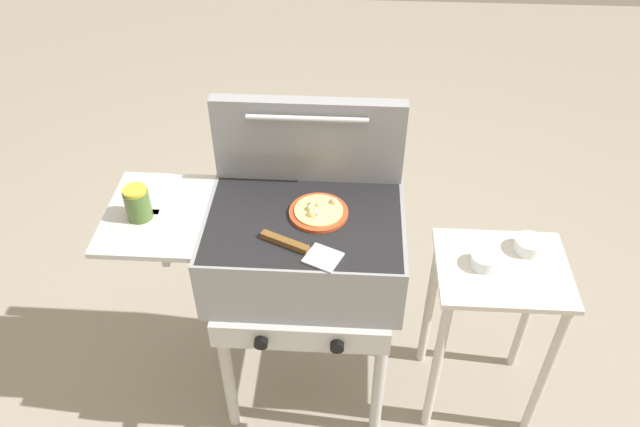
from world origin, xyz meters
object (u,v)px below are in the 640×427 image
grill (301,251)px  sauce_jar (138,203)px  pizza_cheese (318,211)px  prep_table (493,307)px  topping_bowl_near (529,245)px  spatula (300,248)px  topping_bowl_far (484,260)px

grill → sauce_jar: (-0.51, -0.02, 0.20)m
pizza_cheese → sauce_jar: (-0.56, -0.05, 0.05)m
prep_table → sauce_jar: bearing=-178.8°
grill → prep_table: grill is taller
pizza_cheese → sauce_jar: 0.57m
topping_bowl_near → spatula: bearing=-162.7°
sauce_jar → prep_table: (1.18, 0.03, -0.44)m
grill → topping_bowl_near: size_ratio=9.67×
grill → spatula: size_ratio=3.69×
grill → spatula: spatula is taller
grill → spatula: bearing=-84.3°
sauce_jar → topping_bowl_near: (1.27, 0.11, -0.22)m
grill → pizza_cheese: size_ratio=5.06×
topping_bowl_near → topping_bowl_far: bearing=-152.9°
pizza_cheese → prep_table: bearing=-2.0°
sauce_jar → topping_bowl_far: size_ratio=1.19×
grill → pizza_cheese: bearing=23.8°
sauce_jar → topping_bowl_far: (1.11, 0.03, -0.22)m
grill → prep_table: 0.72m
pizza_cheese → topping_bowl_far: size_ratio=2.02×
sauce_jar → pizza_cheese: bearing=4.7°
pizza_cheese → sauce_jar: size_ratio=1.69×
prep_table → topping_bowl_near: (0.10, 0.09, 0.22)m
sauce_jar → spatula: bearing=-13.3°
prep_table → topping_bowl_near: 0.26m
pizza_cheese → spatula: bearing=-104.4°
spatula → topping_bowl_near: size_ratio=2.62×
grill → pizza_cheese: (0.06, 0.03, 0.15)m
sauce_jar → spatula: sauce_jar is taller
sauce_jar → prep_table: bearing=1.2°
prep_table → grill: bearing=-179.6°
topping_bowl_near → pizza_cheese: bearing=-174.7°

